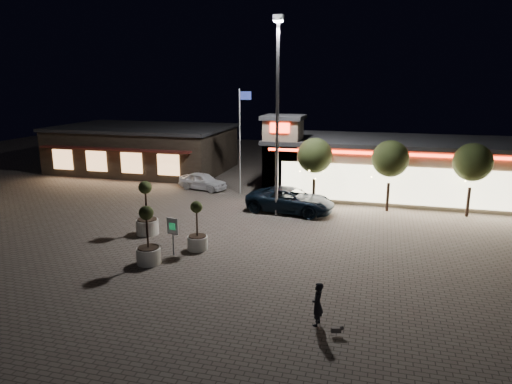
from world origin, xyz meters
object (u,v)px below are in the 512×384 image
(white_sedan, at_px, (203,181))
(pedestrian, at_px, (317,304))
(pickup_truck, at_px, (290,200))
(planter_left, at_px, (147,218))
(planter_mid, at_px, (148,246))
(valet_sign, at_px, (173,229))

(white_sedan, relative_size, pedestrian, 2.49)
(pickup_truck, height_order, white_sedan, pickup_truck)
(pedestrian, relative_size, planter_left, 0.52)
(white_sedan, distance_m, planter_left, 11.19)
(pedestrian, distance_m, planter_left, 13.11)
(pickup_truck, bearing_deg, planter_mid, 162.61)
(pickup_truck, distance_m, pedestrian, 14.58)
(pedestrian, distance_m, valet_sign, 9.28)
(white_sedan, distance_m, valet_sign, 14.34)
(planter_mid, bearing_deg, pedestrian, -22.49)
(valet_sign, bearing_deg, pedestrian, -31.41)
(planter_left, distance_m, planter_mid, 4.46)
(planter_left, distance_m, valet_sign, 3.92)
(pedestrian, xyz_separation_m, planter_left, (-10.77, 7.47, 0.16))
(pedestrian, height_order, valet_sign, valet_sign)
(pedestrian, relative_size, planter_mid, 0.56)
(white_sedan, bearing_deg, planter_left, -160.22)
(pedestrian, bearing_deg, white_sedan, -140.84)
(white_sedan, relative_size, valet_sign, 2.06)
(white_sedan, relative_size, planter_left, 1.29)
(white_sedan, xyz_separation_m, pedestrian, (11.81, -18.61, 0.12))
(pedestrian, bearing_deg, planter_mid, -105.74)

